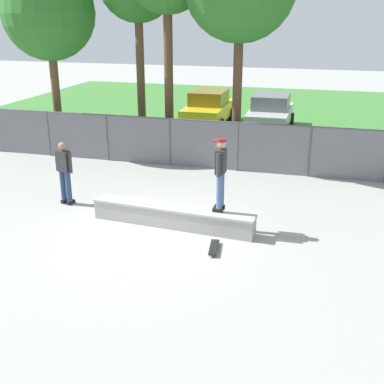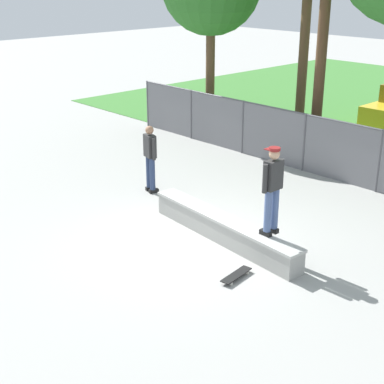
% 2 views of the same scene
% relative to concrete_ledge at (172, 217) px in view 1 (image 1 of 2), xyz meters
% --- Properties ---
extents(ground_plane, '(80.00, 80.00, 0.00)m').
position_rel_concrete_ledge_xyz_m(ground_plane, '(-0.49, -0.70, -0.27)').
color(ground_plane, '#9E9E99').
extents(grass_strip, '(29.01, 20.00, 0.02)m').
position_rel_concrete_ledge_xyz_m(grass_strip, '(-0.49, 15.47, -0.26)').
color(grass_strip, '#3D7A33').
rests_on(grass_strip, ground).
extents(concrete_ledge, '(4.36, 0.84, 0.54)m').
position_rel_concrete_ledge_xyz_m(concrete_ledge, '(0.00, 0.00, 0.00)').
color(concrete_ledge, '#999993').
rests_on(concrete_ledge, ground).
extents(skateboarder, '(0.31, 0.60, 1.84)m').
position_rel_concrete_ledge_xyz_m(skateboarder, '(1.22, 0.09, 1.30)').
color(skateboarder, black).
rests_on(skateboarder, concrete_ledge).
extents(skateboard, '(0.31, 0.82, 0.09)m').
position_rel_concrete_ledge_xyz_m(skateboard, '(1.34, -1.04, -0.20)').
color(skateboard, black).
rests_on(skateboard, ground).
extents(chainlink_fence, '(17.08, 0.07, 1.73)m').
position_rel_concrete_ledge_xyz_m(chainlink_fence, '(-0.49, 5.17, 0.67)').
color(chainlink_fence, '#4C4C51').
rests_on(chainlink_fence, ground).
extents(tree_near_left, '(3.46, 3.46, 6.91)m').
position_rel_concrete_ledge_xyz_m(tree_near_left, '(-6.74, 6.26, 4.87)').
color(tree_near_left, brown).
rests_on(tree_near_left, ground).
extents(car_yellow, '(2.04, 4.21, 1.66)m').
position_rel_concrete_ledge_xyz_m(car_yellow, '(-1.99, 12.12, 0.56)').
color(car_yellow, gold).
rests_on(car_yellow, ground).
extents(car_silver, '(2.04, 4.21, 1.66)m').
position_rel_concrete_ledge_xyz_m(car_silver, '(1.05, 11.77, 0.56)').
color(car_silver, '#B7BABF').
rests_on(car_silver, ground).
extents(bystander, '(0.58, 0.35, 1.82)m').
position_rel_concrete_ledge_xyz_m(bystander, '(-3.43, 0.75, 0.73)').
color(bystander, black).
rests_on(bystander, ground).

